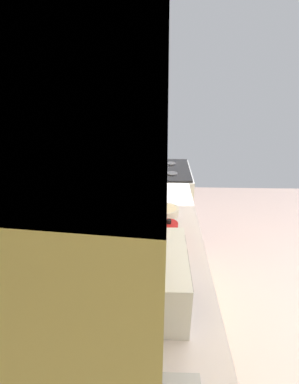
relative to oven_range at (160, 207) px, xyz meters
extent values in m
cube|color=beige|center=(-1.28, 0.39, 0.88)|extent=(3.78, 0.12, 2.71)
cube|color=#D4BC66|center=(-1.73, 0.03, -0.03)|extent=(2.72, 0.59, 0.90)
cube|color=white|center=(-1.73, 0.03, 0.43)|extent=(2.75, 0.62, 0.02)
cube|color=#332819|center=(-1.73, -0.26, -0.03)|extent=(0.01, 0.01, 0.82)
cube|color=#332819|center=(-1.28, -0.26, -0.03)|extent=(0.01, 0.01, 0.82)
cube|color=#332819|center=(-0.82, -0.26, -0.03)|extent=(0.01, 0.01, 0.82)
cube|color=#D1BC6A|center=(-1.73, 0.18, 1.44)|extent=(2.10, 0.30, 0.63)
cube|color=#997A4C|center=(-2.45, 0.32, 0.86)|extent=(0.41, 0.02, 0.70)
cube|color=white|center=(-2.45, 0.32, 0.86)|extent=(0.35, 0.01, 0.64)
cube|color=#B7BABF|center=(0.00, 0.00, -0.02)|extent=(0.72, 0.66, 0.92)
cube|color=black|center=(0.00, -0.34, -0.06)|extent=(0.56, 0.01, 0.50)
cube|color=black|center=(0.00, 0.00, 0.45)|extent=(0.68, 0.63, 0.02)
cube|color=#B7BABF|center=(0.00, 0.31, 0.53)|extent=(0.68, 0.04, 0.18)
cylinder|color=#38383D|center=(-0.16, -0.12, 0.47)|extent=(0.11, 0.11, 0.01)
cylinder|color=#38383D|center=(0.16, -0.12, 0.47)|extent=(0.11, 0.11, 0.01)
cylinder|color=#38383D|center=(-0.16, 0.12, 0.47)|extent=(0.11, 0.11, 0.01)
cylinder|color=#38383D|center=(0.16, 0.12, 0.47)|extent=(0.11, 0.11, 0.01)
cube|color=white|center=(-1.82, 0.05, 0.57)|extent=(0.46, 0.34, 0.26)
cube|color=black|center=(-1.86, -0.12, 0.57)|extent=(0.29, 0.01, 0.18)
cube|color=#2D2D33|center=(-1.64, -0.12, 0.57)|extent=(0.08, 0.01, 0.18)
cylinder|color=silver|center=(-0.99, -0.04, 0.47)|extent=(0.18, 0.18, 0.06)
cylinder|color=#FDE8BE|center=(-0.99, -0.04, 0.49)|extent=(0.15, 0.15, 0.03)
cylinder|color=red|center=(-1.35, -0.04, 0.52)|extent=(0.12, 0.12, 0.15)
cylinder|color=black|center=(-1.35, -0.04, 0.60)|extent=(0.03, 0.03, 0.02)
cylinder|color=red|center=(-1.29, -0.04, 0.55)|extent=(0.07, 0.02, 0.05)
camera|label=1|loc=(-2.86, 0.03, 1.50)|focal=26.32mm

